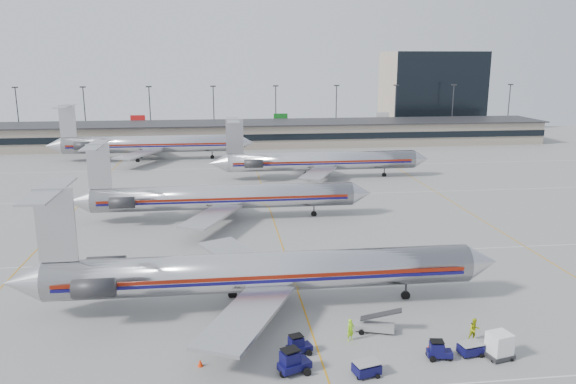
{
  "coord_description": "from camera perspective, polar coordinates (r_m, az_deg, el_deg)",
  "views": [
    {
      "loc": [
        -7.29,
        -52.28,
        22.77
      ],
      "look_at": [
        1.94,
        23.9,
        4.5
      ],
      "focal_mm": 35.0,
      "sensor_mm": 36.0,
      "label": 1
    }
  ],
  "objects": [
    {
      "name": "cone_left",
      "position": [
        44.97,
        -8.91,
        -16.76
      ],
      "size": [
        0.45,
        0.45,
        0.59
      ],
      "primitive_type": "cone",
      "rotation": [
        0.0,
        0.0,
        -0.04
      ],
      "color": "#F33108",
      "rests_on": "ground"
    },
    {
      "name": "ramp_worker_far",
      "position": [
        50.1,
        18.4,
        -13.12
      ],
      "size": [
        0.98,
        0.77,
        1.96
      ],
      "primitive_type": "imported",
      "rotation": [
        0.0,
        0.0,
        0.03
      ],
      "color": "#B1C012",
      "rests_on": "ground"
    },
    {
      "name": "cart_inner",
      "position": [
        43.67,
        7.99,
        -17.3
      ],
      "size": [
        2.17,
        1.75,
        1.08
      ],
      "rotation": [
        0.0,
        0.0,
        0.27
      ],
      "color": "#0C0B3D",
      "rests_on": "ground"
    },
    {
      "name": "light_mast_row",
      "position": [
        165.05,
        -4.4,
        8.42
      ],
      "size": [
        163.6,
        0.4,
        15.28
      ],
      "color": "#38383D",
      "rests_on": "ground"
    },
    {
      "name": "cart_outer",
      "position": [
        48.02,
        18.05,
        -14.89
      ],
      "size": [
        1.99,
        1.54,
        1.02
      ],
      "rotation": [
        0.0,
        0.0,
        0.19
      ],
      "color": "#0C0B3D",
      "rests_on": "ground"
    },
    {
      "name": "uld_container",
      "position": [
        48.1,
        20.67,
        -14.38
      ],
      "size": [
        2.3,
        2.06,
        2.08
      ],
      "rotation": [
        0.0,
        0.0,
        0.24
      ],
      "color": "#2D2D30",
      "rests_on": "ground"
    },
    {
      "name": "jet_foreground",
      "position": [
        52.7,
        -3.5,
        -8.09
      ],
      "size": [
        46.02,
        27.1,
        12.05
      ],
      "color": "silver",
      "rests_on": "ground"
    },
    {
      "name": "jet_third_row",
      "position": [
        109.27,
        3.01,
        3.18
      ],
      "size": [
        43.22,
        26.59,
        11.82
      ],
      "color": "silver",
      "rests_on": "ground"
    },
    {
      "name": "apron_markings",
      "position": [
        66.7,
        -0.22,
        -6.56
      ],
      "size": [
        160.0,
        0.15,
        0.02
      ],
      "primitive_type": "cube",
      "color": "silver",
      "rests_on": "ground"
    },
    {
      "name": "ramp_worker_near",
      "position": [
        47.98,
        6.37,
        -13.75
      ],
      "size": [
        0.82,
        0.72,
        1.89
      ],
      "primitive_type": "imported",
      "rotation": [
        0.0,
        0.0,
        0.47
      ],
      "color": "#9CF116",
      "rests_on": "ground"
    },
    {
      "name": "terminal",
      "position": [
        151.7,
        -4.12,
        5.93
      ],
      "size": [
        162.0,
        17.0,
        6.25
      ],
      "color": "gray",
      "rests_on": "ground"
    },
    {
      "name": "distant_building",
      "position": [
        193.4,
        14.32,
        9.94
      ],
      "size": [
        30.0,
        20.0,
        25.0
      ],
      "primitive_type": "cube",
      "color": "tan",
      "rests_on": "ground"
    },
    {
      "name": "cone_right",
      "position": [
        47.97,
        14.16,
        -14.99
      ],
      "size": [
        0.54,
        0.54,
        0.59
      ],
      "primitive_type": "cone",
      "rotation": [
        0.0,
        0.0,
        0.28
      ],
      "color": "#F33108",
      "rests_on": "ground"
    },
    {
      "name": "jet_back_row",
      "position": [
        133.06,
        -14.06,
        4.76
      ],
      "size": [
        46.8,
        28.79,
        12.8
      ],
      "color": "silver",
      "rests_on": "ground"
    },
    {
      "name": "tug_center",
      "position": [
        45.9,
        1.01,
        -15.31
      ],
      "size": [
        2.16,
        1.51,
        1.6
      ],
      "rotation": [
        0.0,
        0.0,
        0.3
      ],
      "color": "#0C0B3D",
      "rests_on": "ground"
    },
    {
      "name": "belt_loader",
      "position": [
        49.87,
        8.83,
        -13.21
      ],
      "size": [
        4.17,
        2.26,
        2.13
      ],
      "rotation": [
        0.0,
        0.0,
        -0.32
      ],
      "color": "gray",
      "rests_on": "ground"
    },
    {
      "name": "tug_left",
      "position": [
        43.4,
        0.48,
        -16.88
      ],
      "size": [
        2.67,
        2.05,
        1.95
      ],
      "rotation": [
        0.0,
        0.0,
        0.41
      ],
      "color": "#0C0B3D",
      "rests_on": "ground"
    },
    {
      "name": "jet_second_row",
      "position": [
        81.57,
        -7.08,
        -0.5
      ],
      "size": [
        43.75,
        25.76,
        11.45
      ],
      "color": "silver",
      "rests_on": "ground"
    },
    {
      "name": "tug_right",
      "position": [
        46.69,
        15.01,
        -15.29
      ],
      "size": [
        2.04,
        1.24,
        1.56
      ],
      "rotation": [
        0.0,
        0.0,
        -0.16
      ],
      "color": "#0C0B3D",
      "rests_on": "ground"
    },
    {
      "name": "ground",
      "position": [
        57.48,
        0.96,
        -9.94
      ],
      "size": [
        260.0,
        260.0,
        0.0
      ],
      "primitive_type": "plane",
      "color": "gray",
      "rests_on": "ground"
    }
  ]
}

